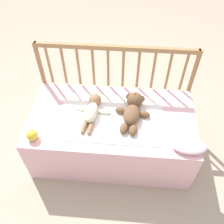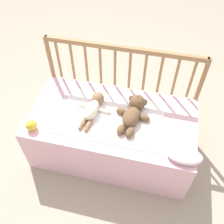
{
  "view_description": "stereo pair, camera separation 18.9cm",
  "coord_description": "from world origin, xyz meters",
  "px_view_note": "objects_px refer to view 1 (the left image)",
  "views": [
    {
      "loc": [
        0.1,
        -1.25,
        1.94
      ],
      "look_at": [
        0.0,
        -0.0,
        0.52
      ],
      "focal_mm": 40.0,
      "sensor_mm": 36.0,
      "label": 1
    },
    {
      "loc": [
        0.29,
        -1.22,
        1.94
      ],
      "look_at": [
        0.0,
        -0.0,
        0.52
      ],
      "focal_mm": 40.0,
      "sensor_mm": 36.0,
      "label": 2
    }
  ],
  "objects_px": {
    "toy_ball": "(32,135)",
    "small_pillow": "(190,146)",
    "baby": "(92,110)",
    "teddy_bear": "(133,110)"
  },
  "relations": [
    {
      "from": "teddy_bear",
      "to": "baby",
      "type": "relative_size",
      "value": 1.05
    },
    {
      "from": "toy_ball",
      "to": "small_pillow",
      "type": "xyz_separation_m",
      "value": [
        1.11,
        0.01,
        -0.01
      ]
    },
    {
      "from": "baby",
      "to": "small_pillow",
      "type": "xyz_separation_m",
      "value": [
        0.72,
        -0.26,
        -0.01
      ]
    },
    {
      "from": "teddy_bear",
      "to": "baby",
      "type": "xyz_separation_m",
      "value": [
        -0.31,
        -0.02,
        -0.01
      ]
    },
    {
      "from": "baby",
      "to": "toy_ball",
      "type": "relative_size",
      "value": 4.5
    },
    {
      "from": "teddy_bear",
      "to": "small_pillow",
      "type": "height_order",
      "value": "teddy_bear"
    },
    {
      "from": "baby",
      "to": "toy_ball",
      "type": "distance_m",
      "value": 0.48
    },
    {
      "from": "teddy_bear",
      "to": "toy_ball",
      "type": "height_order",
      "value": "teddy_bear"
    },
    {
      "from": "baby",
      "to": "small_pillow",
      "type": "height_order",
      "value": "baby"
    },
    {
      "from": "toy_ball",
      "to": "small_pillow",
      "type": "height_order",
      "value": "toy_ball"
    }
  ]
}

